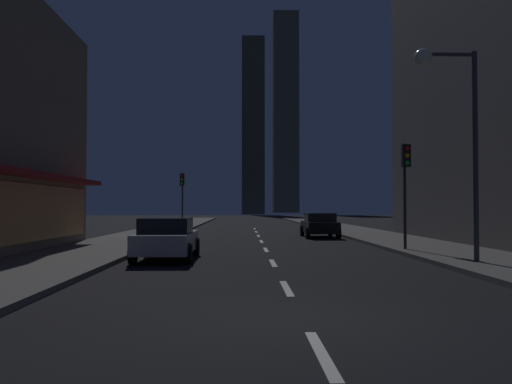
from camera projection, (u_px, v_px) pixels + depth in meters
ground_plane at (255, 231)px, 40.47m from camera, size 78.00×136.00×0.10m
sidewalk_right at (345, 229)px, 40.65m from camera, size 4.00×76.00×0.15m
sidewalk_left at (165, 229)px, 40.29m from camera, size 4.00×76.00×0.15m
lane_marking_center at (263, 245)px, 24.68m from camera, size 0.16×38.60×0.01m
skyscraper_distant_tall at (253, 127)px, 122.16m from camera, size 5.22×6.96×40.92m
skyscraper_distant_mid at (285, 113)px, 157.29m from camera, size 7.61×7.11×59.99m
car_parked_near at (167, 238)px, 18.02m from camera, size 1.98×4.24×1.45m
car_parked_far at (320, 225)px, 31.07m from camera, size 1.98×4.24×1.45m
fire_hydrant_far_left at (154, 231)px, 29.13m from camera, size 0.42×0.30×0.65m
traffic_light_near_right at (406, 172)px, 20.76m from camera, size 0.32×0.48×4.20m
traffic_light_far_left at (182, 188)px, 39.05m from camera, size 0.32×0.48×4.20m
street_lamp_right at (449, 102)px, 16.13m from camera, size 1.96×0.56×6.58m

